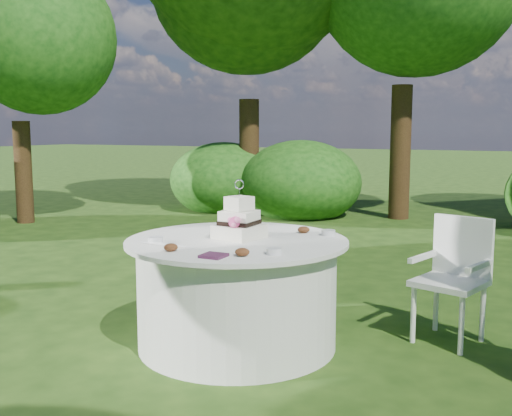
{
  "coord_description": "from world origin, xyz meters",
  "views": [
    {
      "loc": [
        1.95,
        -3.64,
        1.54
      ],
      "look_at": [
        0.15,
        0.0,
        1.0
      ],
      "focal_mm": 42.0,
      "sensor_mm": 36.0,
      "label": 1
    }
  ],
  "objects_px": {
    "cake": "(239,223)",
    "chair": "(455,270)",
    "napkins": "(214,256)",
    "table": "(237,292)"
  },
  "relations": [
    {
      "from": "cake",
      "to": "chair",
      "type": "distance_m",
      "value": 1.61
    },
    {
      "from": "napkins",
      "to": "table",
      "type": "bearing_deg",
      "value": 104.59
    },
    {
      "from": "napkins",
      "to": "table",
      "type": "relative_size",
      "value": 0.09
    },
    {
      "from": "napkins",
      "to": "table",
      "type": "distance_m",
      "value": 0.72
    },
    {
      "from": "table",
      "to": "cake",
      "type": "bearing_deg",
      "value": 86.04
    },
    {
      "from": "napkins",
      "to": "chair",
      "type": "relative_size",
      "value": 0.16
    },
    {
      "from": "table",
      "to": "cake",
      "type": "distance_m",
      "value": 0.5
    },
    {
      "from": "table",
      "to": "chair",
      "type": "height_order",
      "value": "chair"
    },
    {
      "from": "table",
      "to": "chair",
      "type": "xyz_separation_m",
      "value": [
        1.37,
        0.81,
        0.13
      ]
    },
    {
      "from": "napkins",
      "to": "chair",
      "type": "xyz_separation_m",
      "value": [
        1.21,
        1.39,
        -0.26
      ]
    }
  ]
}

